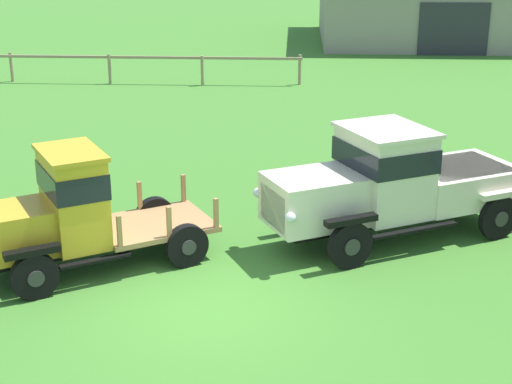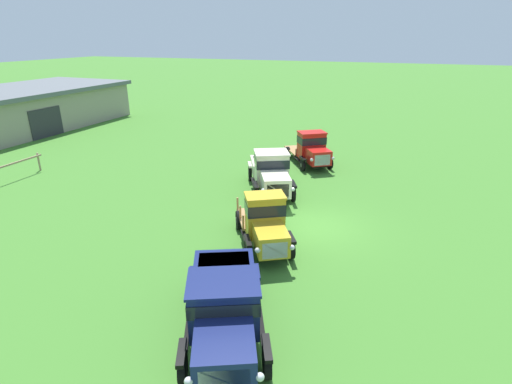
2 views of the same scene
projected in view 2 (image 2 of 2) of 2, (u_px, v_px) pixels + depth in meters
ground_plane at (316, 227)px, 18.09m from camera, size 240.00×240.00×0.00m
farm_shed at (29, 107)px, 37.14m from camera, size 17.47×10.11×3.62m
vintage_truck_foreground_near at (224, 304)px, 11.19m from camera, size 5.61×3.96×2.05m
vintage_truck_second_in_line at (266, 224)px, 15.79m from camera, size 4.74×3.67×2.31m
vintage_truck_midrow_center at (271, 171)px, 21.70m from camera, size 5.65×4.00×2.34m
vintage_truck_far_side at (312, 149)px, 26.10m from camera, size 5.05×4.21×2.26m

